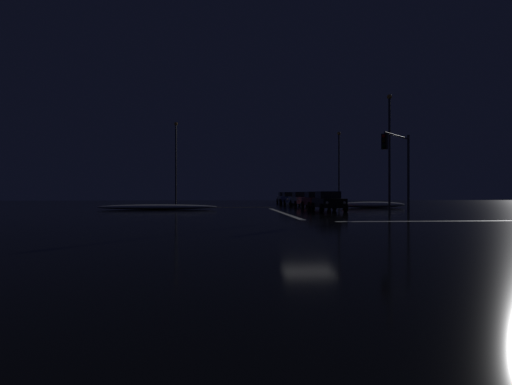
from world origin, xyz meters
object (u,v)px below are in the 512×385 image
Objects in this scene: sedan_blue at (290,198)px; traffic_signal_ne at (398,157)px; streetlamp_left_far at (176,158)px; sedan_silver at (301,199)px; sedan_red at (315,200)px; streetlamp_right_far at (339,163)px; sedan_white at (285,198)px; streetlamp_right_near at (389,144)px; sedan_black at (328,201)px.

sedan_blue is 0.74× the size of traffic_signal_ne.
sedan_silver is at bearing -27.86° from streetlamp_left_far.
sedan_red is at bearing -88.23° from sedan_blue.
sedan_blue is 15.14m from streetlamp_left_far.
streetlamp_right_far is at bearing 0.00° from streetlamp_left_far.
sedan_white is 0.46× the size of streetlamp_right_far.
streetlamp_right_near is (6.15, -2.36, 5.02)m from sedan_red.
sedan_red is 0.46× the size of streetlamp_right_far.
sedan_silver is 11.63m from streetlamp_right_near.
sedan_red is 10.35m from traffic_signal_ne.
streetlamp_left_far is (-14.33, 19.50, 5.07)m from sedan_black.
sedan_white is 0.42× the size of streetlamp_right_near.
sedan_black is at bearing -108.24° from streetlamp_right_far.
streetlamp_left_far is at bearing -180.00° from streetlamp_right_far.
sedan_red is at bearing 158.97° from streetlamp_right_near.
sedan_red is 0.74× the size of traffic_signal_ne.
sedan_silver is 15.88m from traffic_signal_ne.
traffic_signal_ne is (4.35, -3.08, 3.25)m from sedan_black.
traffic_signal_ne reaches higher than sedan_silver.
sedan_blue is 1.00× the size of sedan_white.
sedan_blue is (-0.39, 12.51, 0.00)m from sedan_red.
streetlamp_left_far is 1.10× the size of streetlamp_right_far.
sedan_black is 5.87m from sedan_red.
traffic_signal_ne is at bearing -95.26° from streetlamp_right_far.
sedan_black is 24.75m from sedan_white.
streetlamp_left_far reaches higher than sedan_red.
traffic_signal_ne is 0.62× the size of streetlamp_right_far.
traffic_signal_ne is (4.45, -21.46, 3.25)m from sedan_blue.
traffic_signal_ne is 29.36m from streetlamp_left_far.
traffic_signal_ne is 0.57× the size of streetlamp_right_near.
sedan_black is 6.24m from traffic_signal_ne.
sedan_white is at bearing 139.82° from streetlamp_right_far.
sedan_red is at bearing -89.78° from sedan_white.
sedan_red is 1.00× the size of sedan_silver.
sedan_red and sedan_white have the same top height.
streetlamp_right_far is (6.22, -5.25, 4.57)m from sedan_white.
streetlamp_right_far reaches higher than sedan_silver.
sedan_blue is (-0.21, 6.50, 0.00)m from sedan_silver.
streetlamp_right_far is at bearing 50.33° from sedan_silver.
streetlamp_left_far is (-18.67, 22.58, 1.81)m from traffic_signal_ne.
traffic_signal_ne is at bearing -35.30° from sedan_black.
streetlamp_left_far is (-14.43, 7.63, 5.07)m from sedan_silver.
traffic_signal_ne reaches higher than sedan_white.
streetlamp_right_far is at bearing 65.74° from sedan_red.
sedan_red and sedan_silver have the same top height.
streetlamp_right_near reaches higher than streetlamp_right_far.
sedan_blue is 0.42× the size of streetlamp_left_far.
sedan_blue is at bearing 101.72° from traffic_signal_ne.
streetlamp_right_near is (6.43, 3.50, 5.02)m from sedan_black.
sedan_silver is 0.42× the size of streetlamp_left_far.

